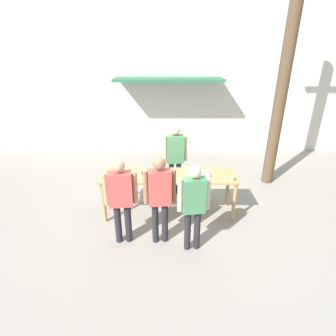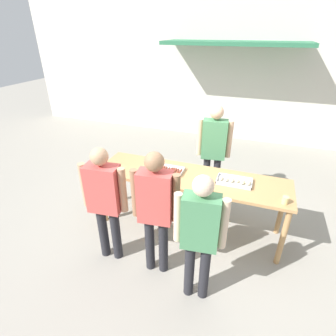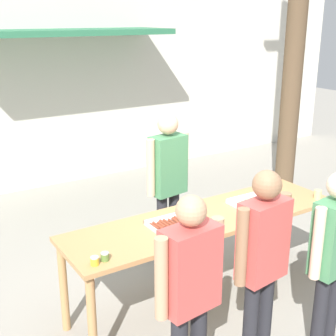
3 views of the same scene
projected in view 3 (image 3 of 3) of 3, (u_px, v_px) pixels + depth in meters
ground_plane at (203, 301)px, 4.53m from camera, size 24.00×24.00×0.00m
building_facade_back at (49, 41)px, 7.02m from camera, size 12.00×1.11×4.50m
serving_table at (205, 226)px, 4.28m from camera, size 2.67×0.73×0.89m
food_tray_sausages at (173, 222)px, 4.09m from camera, size 0.44×0.25×0.04m
food_tray_buns at (254, 200)px, 4.57m from camera, size 0.46×0.26×0.06m
condiment_jar_mustard at (95, 261)px, 3.42m from camera, size 0.06×0.06×0.06m
condiment_jar_ketchup at (105, 257)px, 3.48m from camera, size 0.06×0.06×0.06m
beer_cup at (318, 195)px, 4.65m from camera, size 0.07×0.07×0.09m
person_server_behind_table at (168, 175)px, 4.98m from camera, size 0.55×0.26×1.67m
person_customer_holding_hotdog at (190, 284)px, 3.11m from camera, size 0.56×0.26×1.56m
person_customer_with_cup at (333, 250)px, 3.56m from camera, size 0.52×0.24×1.55m
person_customer_waiting_in_line at (262, 254)px, 3.42m from camera, size 0.54×0.25×1.61m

